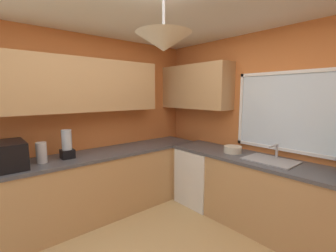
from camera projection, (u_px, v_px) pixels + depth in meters
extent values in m
cube|color=#D17238|center=(270.00, 127.00, 3.09)|extent=(3.77, 0.06, 2.51)
cube|color=#D17238|center=(81.00, 125.00, 3.31)|extent=(0.06, 3.73, 2.51)
cube|color=silver|center=(285.00, 112.00, 2.90)|extent=(1.16, 0.02, 0.92)
cube|color=white|center=(287.00, 72.00, 2.82)|extent=(1.24, 0.04, 0.04)
cube|color=white|center=(282.00, 149.00, 2.96)|extent=(1.24, 0.04, 0.04)
cube|color=white|center=(241.00, 109.00, 3.34)|extent=(0.04, 0.04, 1.00)
cube|color=tan|center=(69.00, 85.00, 2.96)|extent=(0.32, 2.53, 0.70)
cube|color=tan|center=(195.00, 87.00, 3.78)|extent=(1.29, 0.32, 0.70)
cylinder|color=#B7B7BC|center=(164.00, 9.00, 1.76)|extent=(0.02, 0.02, 0.35)
cone|color=silver|center=(164.00, 42.00, 1.80)|extent=(0.44, 0.44, 0.14)
cube|color=tan|center=(93.00, 187.00, 3.16)|extent=(0.62, 3.31, 0.85)
cube|color=#4C4C51|center=(92.00, 155.00, 3.10)|extent=(0.65, 3.34, 0.04)
cube|color=tan|center=(269.00, 198.00, 2.83)|extent=(2.83, 0.62, 0.85)
cube|color=#4C4C51|center=(272.00, 163.00, 2.77)|extent=(2.86, 0.65, 0.04)
cube|color=white|center=(202.00, 176.00, 3.61)|extent=(0.60, 0.60, 0.85)
cube|color=black|center=(6.00, 155.00, 2.47)|extent=(0.48, 0.36, 0.29)
cylinder|color=#B7B7BC|center=(42.00, 153.00, 2.68)|extent=(0.12, 0.12, 0.24)
cube|color=#9EA0A5|center=(270.00, 161.00, 2.78)|extent=(0.57, 0.40, 0.02)
cylinder|color=#B7B7BC|center=(277.00, 151.00, 2.87)|extent=(0.03, 0.03, 0.18)
cylinder|color=#B7B7BC|center=(273.00, 146.00, 2.79)|extent=(0.02, 0.20, 0.02)
cylinder|color=beige|center=(233.00, 149.00, 3.17)|extent=(0.24, 0.24, 0.09)
cube|color=black|center=(68.00, 154.00, 2.89)|extent=(0.15, 0.15, 0.11)
cylinder|color=#B2BCC6|center=(67.00, 140.00, 2.87)|extent=(0.12, 0.12, 0.25)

